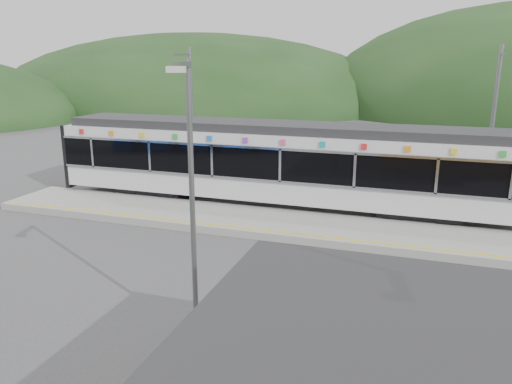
% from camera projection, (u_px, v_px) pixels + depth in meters
% --- Properties ---
extents(ground, '(120.00, 120.00, 0.00)m').
position_uv_depth(ground, '(275.00, 261.00, 16.29)').
color(ground, '#4C4C4F').
rests_on(ground, ground).
extents(hills, '(146.00, 149.00, 26.00)m').
position_uv_depth(hills, '(467.00, 231.00, 19.22)').
color(hills, '#1E3D19').
rests_on(hills, ground).
extents(platform, '(26.00, 3.20, 0.30)m').
position_uv_depth(platform, '(299.00, 226.00, 19.27)').
color(platform, '#9E9E99').
rests_on(platform, ground).
extents(yellow_line, '(26.00, 0.10, 0.01)m').
position_uv_depth(yellow_line, '(290.00, 233.00, 18.04)').
color(yellow_line, yellow).
rests_on(yellow_line, platform).
extents(train, '(20.44, 3.01, 3.74)m').
position_uv_depth(train, '(279.00, 162.00, 21.74)').
color(train, black).
rests_on(train, ground).
extents(catenary_mast_west, '(0.18, 1.80, 7.00)m').
position_uv_depth(catenary_mast_west, '(191.00, 115.00, 25.34)').
color(catenary_mast_west, slate).
rests_on(catenary_mast_west, ground).
extents(catenary_mast_east, '(0.18, 1.80, 7.00)m').
position_uv_depth(catenary_mast_east, '(492.00, 126.00, 21.02)').
color(catenary_mast_east, slate).
rests_on(catenary_mast_east, ground).
extents(lamp_post, '(0.38, 1.15, 6.41)m').
position_uv_depth(lamp_post, '(189.00, 183.00, 10.73)').
color(lamp_post, slate).
rests_on(lamp_post, ground).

